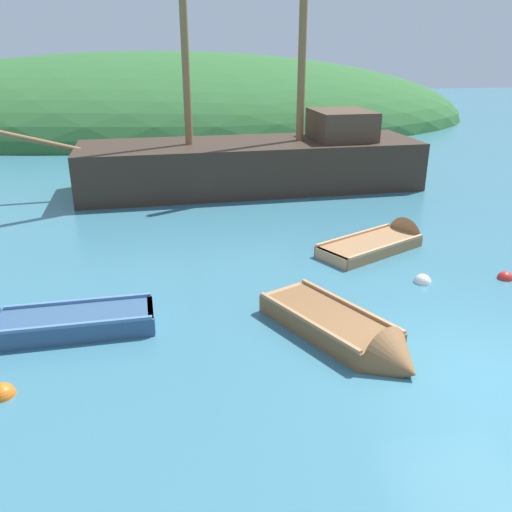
{
  "coord_description": "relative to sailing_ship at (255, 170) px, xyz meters",
  "views": [
    {
      "loc": [
        -4.99,
        -7.28,
        5.36
      ],
      "look_at": [
        -3.05,
        5.77,
        0.12
      ],
      "focal_mm": 37.67,
      "sensor_mm": 36.0,
      "label": 1
    }
  ],
  "objects": [
    {
      "name": "ground_plane",
      "position": [
        1.97,
        -13.36,
        -0.7
      ],
      "size": [
        120.0,
        120.0,
        0.0
      ],
      "primitive_type": "plane",
      "color": "teal"
    },
    {
      "name": "sailing_ship",
      "position": [
        0.0,
        0.0,
        0.0
      ],
      "size": [
        15.85,
        4.45,
        12.58
      ],
      "rotation": [
        0.0,
        0.0,
        3.2
      ],
      "color": "#38281E",
      "rests_on": "ground"
    },
    {
      "name": "buoy_white",
      "position": [
        2.69,
        -9.58,
        -0.7
      ],
      "size": [
        0.41,
        0.41,
        0.41
      ],
      "primitive_type": "sphere",
      "color": "white",
      "rests_on": "ground"
    },
    {
      "name": "rowboat_near_dock",
      "position": [
        -5.71,
        -10.81,
        -0.57
      ],
      "size": [
        3.77,
        1.33,
        1.06
      ],
      "rotation": [
        0.0,
        0.0,
        3.21
      ],
      "color": "#335175",
      "rests_on": "ground"
    },
    {
      "name": "buoy_orange",
      "position": [
        -6.05,
        -12.8,
        -0.7
      ],
      "size": [
        0.42,
        0.42,
        0.42
      ],
      "primitive_type": "sphere",
      "color": "orange",
      "rests_on": "ground"
    },
    {
      "name": "shore_hill",
      "position": [
        -4.4,
        20.98,
        -0.7
      ],
      "size": [
        46.53,
        26.4,
        9.74
      ],
      "primitive_type": "ellipsoid",
      "color": "#2D602D",
      "rests_on": "ground"
    },
    {
      "name": "buoy_red",
      "position": [
        4.78,
        -9.68,
        -0.7
      ],
      "size": [
        0.37,
        0.37,
        0.37
      ],
      "primitive_type": "sphere",
      "color": "red",
      "rests_on": "ground"
    },
    {
      "name": "rowboat_outer_right",
      "position": [
        0.07,
        -12.03,
        -0.57
      ],
      "size": [
        2.75,
        3.79,
        1.17
      ],
      "rotation": [
        0.0,
        0.0,
        5.19
      ],
      "color": "brown",
      "rests_on": "ground"
    },
    {
      "name": "rowboat_far",
      "position": [
        2.75,
        -7.06,
        -0.62
      ],
      "size": [
        3.86,
        2.87,
        1.2
      ],
      "rotation": [
        0.0,
        0.0,
        0.5
      ],
      "color": "#9E7047",
      "rests_on": "ground"
    }
  ]
}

